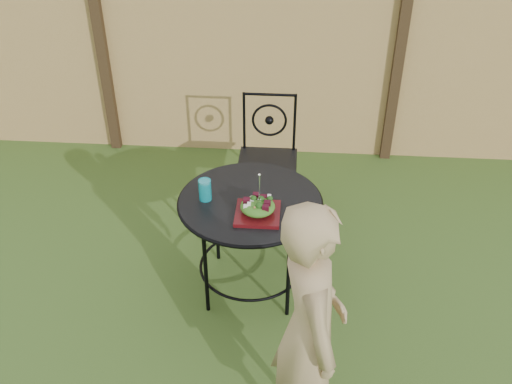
# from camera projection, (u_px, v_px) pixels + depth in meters

# --- Properties ---
(ground) EXTENTS (60.00, 60.00, 0.00)m
(ground) POSITION_uv_depth(u_px,v_px,m) (220.00, 315.00, 3.75)
(ground) COLOR #284115
(ground) RESTS_ON ground
(fence) EXTENTS (8.00, 0.12, 1.90)m
(fence) POSITION_uv_depth(u_px,v_px,m) (248.00, 55.00, 5.03)
(fence) COLOR tan
(fence) RESTS_ON ground
(patio_table) EXTENTS (0.92, 0.92, 0.72)m
(patio_table) POSITION_uv_depth(u_px,v_px,m) (250.00, 217.00, 3.66)
(patio_table) COLOR black
(patio_table) RESTS_ON ground
(patio_chair) EXTENTS (0.46, 0.46, 0.95)m
(patio_chair) POSITION_uv_depth(u_px,v_px,m) (268.00, 154.00, 4.49)
(patio_chair) COLOR black
(patio_chair) RESTS_ON ground
(diner) EXTENTS (0.44, 0.58, 1.45)m
(diner) POSITION_uv_depth(u_px,v_px,m) (310.00, 329.00, 2.70)
(diner) COLOR tan
(diner) RESTS_ON ground
(salad_plate) EXTENTS (0.27, 0.27, 0.02)m
(salad_plate) POSITION_uv_depth(u_px,v_px,m) (258.00, 213.00, 3.44)
(salad_plate) COLOR #3D080D
(salad_plate) RESTS_ON patio_table
(salad) EXTENTS (0.21, 0.21, 0.08)m
(salad) POSITION_uv_depth(u_px,v_px,m) (258.00, 206.00, 3.41)
(salad) COLOR #235614
(salad) RESTS_ON salad_plate
(fork) EXTENTS (0.01, 0.01, 0.18)m
(fork) POSITION_uv_depth(u_px,v_px,m) (259.00, 189.00, 3.34)
(fork) COLOR silver
(fork) RESTS_ON salad
(drinking_glass) EXTENTS (0.08, 0.08, 0.14)m
(drinking_glass) POSITION_uv_depth(u_px,v_px,m) (205.00, 190.00, 3.55)
(drinking_glass) COLOR #0D94A1
(drinking_glass) RESTS_ON patio_table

